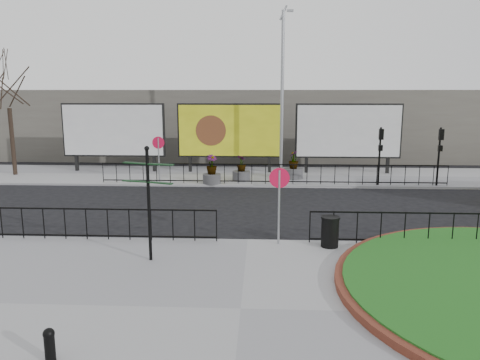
# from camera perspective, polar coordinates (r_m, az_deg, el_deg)

# --- Properties ---
(ground) EXTENTS (90.00, 90.00, 0.00)m
(ground) POSITION_cam_1_polar(r_m,az_deg,el_deg) (15.62, 0.94, -7.66)
(ground) COLOR black
(ground) RESTS_ON ground
(pavement_near) EXTENTS (30.00, 10.00, 0.12)m
(pavement_near) POSITION_cam_1_polar(r_m,az_deg,el_deg) (10.97, 0.08, -15.68)
(pavement_near) COLOR gray
(pavement_near) RESTS_ON ground
(pavement_far) EXTENTS (44.00, 6.00, 0.12)m
(pavement_far) POSITION_cam_1_polar(r_m,az_deg,el_deg) (27.25, 1.74, 0.50)
(pavement_far) COLOR gray
(pavement_far) RESTS_ON ground
(railing_near_left) EXTENTS (10.00, 0.10, 1.10)m
(railing_near_left) POSITION_cam_1_polar(r_m,az_deg,el_deg) (16.44, -20.56, -4.97)
(railing_near_left) COLOR black
(railing_near_left) RESTS_ON pavement_near
(railing_near_right) EXTENTS (9.00, 0.10, 1.10)m
(railing_near_right) POSITION_cam_1_polar(r_m,az_deg,el_deg) (16.29, 24.53, -5.42)
(railing_near_right) COLOR black
(railing_near_right) RESTS_ON pavement_near
(railing_far) EXTENTS (18.00, 0.10, 1.10)m
(railing_far) POSITION_cam_1_polar(r_m,az_deg,el_deg) (24.49, 3.98, 0.75)
(railing_far) COLOR black
(railing_far) RESTS_ON pavement_far
(speed_sign_far) EXTENTS (0.64, 0.07, 2.47)m
(speed_sign_far) POSITION_cam_1_polar(r_m,az_deg,el_deg) (25.00, -9.90, 3.71)
(speed_sign_far) COLOR gray
(speed_sign_far) RESTS_ON pavement_far
(speed_sign_near) EXTENTS (0.64, 0.07, 2.47)m
(speed_sign_near) POSITION_cam_1_polar(r_m,az_deg,el_deg) (14.74, 4.81, -1.10)
(speed_sign_near) COLOR gray
(speed_sign_near) RESTS_ON pavement_near
(billboard_left) EXTENTS (6.20, 0.31, 4.10)m
(billboard_left) POSITION_cam_1_polar(r_m,az_deg,el_deg) (29.28, -15.16, 5.86)
(billboard_left) COLOR black
(billboard_left) RESTS_ON pavement_far
(billboard_mid) EXTENTS (6.20, 0.31, 4.10)m
(billboard_mid) POSITION_cam_1_polar(r_m,az_deg,el_deg) (27.94, -1.29, 6.01)
(billboard_mid) COLOR black
(billboard_mid) RESTS_ON pavement_far
(billboard_right) EXTENTS (6.20, 0.31, 4.10)m
(billboard_right) POSITION_cam_1_polar(r_m,az_deg,el_deg) (28.33, 13.06, 5.80)
(billboard_right) COLOR black
(billboard_right) RESTS_ON pavement_far
(lamp_post) EXTENTS (0.74, 0.18, 9.23)m
(lamp_post) POSITION_cam_1_polar(r_m,az_deg,el_deg) (25.82, 5.17, 10.52)
(lamp_post) COLOR gray
(lamp_post) RESTS_ON pavement_far
(signal_pole_a) EXTENTS (0.22, 0.26, 3.00)m
(signal_pole_a) POSITION_cam_1_polar(r_m,az_deg,el_deg) (25.05, 16.73, 3.84)
(signal_pole_a) COLOR black
(signal_pole_a) RESTS_ON pavement_far
(signal_pole_b) EXTENTS (0.22, 0.26, 3.00)m
(signal_pole_b) POSITION_cam_1_polar(r_m,az_deg,el_deg) (25.94, 23.18, 3.65)
(signal_pole_b) COLOR black
(signal_pole_b) RESTS_ON pavement_far
(tree_left) EXTENTS (2.00, 2.00, 7.00)m
(tree_left) POSITION_cam_1_polar(r_m,az_deg,el_deg) (30.04, -26.24, 7.20)
(tree_left) COLOR #2D2119
(tree_left) RESTS_ON pavement_far
(building_backdrop) EXTENTS (40.00, 10.00, 5.00)m
(building_backdrop) POSITION_cam_1_polar(r_m,az_deg,el_deg) (36.89, 2.04, 7.03)
(building_backdrop) COLOR #5B5850
(building_backdrop) RESTS_ON ground
(fingerpost_sign) EXTENTS (1.55, 0.64, 3.33)m
(fingerpost_sign) POSITION_cam_1_polar(r_m,az_deg,el_deg) (13.47, -11.11, -1.48)
(fingerpost_sign) COLOR black
(fingerpost_sign) RESTS_ON pavement_near
(bollard) EXTENTS (0.21, 0.21, 0.65)m
(bollard) POSITION_cam_1_polar(r_m,az_deg,el_deg) (9.56, -22.21, -17.98)
(bollard) COLOR black
(bollard) RESTS_ON pavement_near
(litter_bin) EXTENTS (0.59, 0.59, 0.97)m
(litter_bin) POSITION_cam_1_polar(r_m,az_deg,el_deg) (15.01, 10.91, -6.19)
(litter_bin) COLOR black
(litter_bin) RESTS_ON pavement_near
(planter_a) EXTENTS (0.95, 0.95, 1.52)m
(planter_a) POSITION_cam_1_polar(r_m,az_deg,el_deg) (24.72, -3.47, 0.91)
(planter_a) COLOR #4C4C4F
(planter_a) RESTS_ON pavement_far
(planter_b) EXTENTS (0.98, 0.98, 1.39)m
(planter_b) POSITION_cam_1_polar(r_m,az_deg,el_deg) (25.49, 0.17, 0.98)
(planter_b) COLOR #4C4C4F
(planter_b) RESTS_ON pavement_far
(planter_c) EXTENTS (1.07, 1.07, 1.56)m
(planter_c) POSITION_cam_1_polar(r_m,az_deg,el_deg) (26.22, 6.52, 1.34)
(planter_c) COLOR #4C4C4F
(planter_c) RESTS_ON pavement_far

